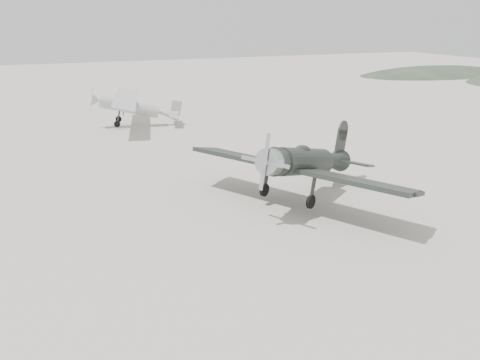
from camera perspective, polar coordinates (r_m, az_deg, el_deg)
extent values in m
plane|color=#A59F92|center=(18.59, -3.04, -7.11)|extent=(160.00, 160.00, 0.00)
ellipsoid|color=#2E3B2B|center=(79.05, 22.84, 11.82)|extent=(32.00, 16.00, 5.20)
cylinder|color=black|center=(21.70, 7.67, 2.13)|extent=(4.04, 3.09, 1.26)
cone|color=black|center=(24.22, 11.18, 3.86)|extent=(2.61, 2.19, 1.17)
cylinder|color=silver|center=(19.47, 3.64, 0.25)|extent=(1.26, 1.37, 1.11)
cone|color=silver|center=(19.04, 2.74, -0.17)|extent=(0.53, 0.59, 0.50)
cube|color=silver|center=(19.09, 2.85, -0.12)|extent=(0.13, 0.17, 2.34)
ellipsoid|color=black|center=(21.39, 7.49, 3.45)|extent=(1.16, 1.03, 0.41)
cube|color=black|center=(21.27, 6.78, 0.93)|extent=(7.09, 10.25, 0.20)
cube|color=black|center=(24.83, 11.93, 4.30)|extent=(2.76, 3.75, 0.09)
cube|color=black|center=(24.77, 12.18, 6.07)|extent=(0.97, 0.62, 1.62)
cylinder|color=black|center=(20.85, 9.01, -3.17)|extent=(0.60, 0.43, 0.61)
cylinder|color=black|center=(22.00, 3.46, -1.74)|extent=(0.60, 0.43, 0.61)
cylinder|color=#333333|center=(20.63, 9.10, -1.63)|extent=(0.14, 0.14, 1.26)
cylinder|color=#333333|center=(21.79, 3.50, -0.27)|extent=(0.14, 0.14, 1.26)
cylinder|color=black|center=(25.14, 12.08, 3.45)|extent=(0.21, 0.16, 0.20)
cylinder|color=#9A9C9F|center=(38.18, -13.33, 8.69)|extent=(4.65, 1.88, 0.96)
cone|color=#9A9C9F|center=(38.15, -8.68, 8.97)|extent=(1.72, 1.18, 0.87)
cone|color=#9A9C9F|center=(38.39, -17.14, 8.41)|extent=(0.70, 1.00, 0.91)
cube|color=#9A9C9F|center=(38.44, -17.66, 8.37)|extent=(0.07, 0.13, 1.92)
cube|color=#9A9C9F|center=(38.11, -13.92, 9.45)|extent=(3.62, 9.76, 0.16)
cube|color=#9A9C9F|center=(38.16, -8.02, 9.07)|extent=(1.39, 3.07, 0.07)
cube|color=#9A9C9F|center=(38.07, -7.93, 9.92)|extent=(0.78, 0.23, 1.14)
cylinder|color=black|center=(37.54, -14.30, 6.36)|extent=(0.50, 0.22, 0.49)
cylinder|color=black|center=(39.42, -14.15, 6.97)|extent=(0.50, 0.22, 0.49)
cylinder|color=#333333|center=(37.44, -14.36, 7.10)|extent=(0.09, 0.09, 1.05)
cylinder|color=#333333|center=(39.32, -14.21, 7.68)|extent=(0.09, 0.09, 1.05)
cylinder|color=black|center=(38.22, -7.74, 8.63)|extent=(0.17, 0.09, 0.16)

